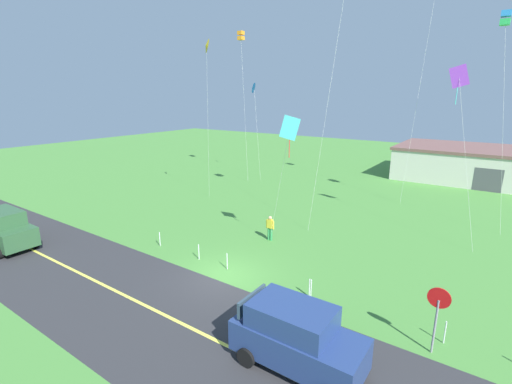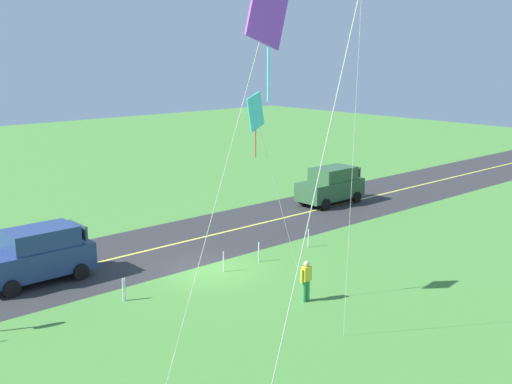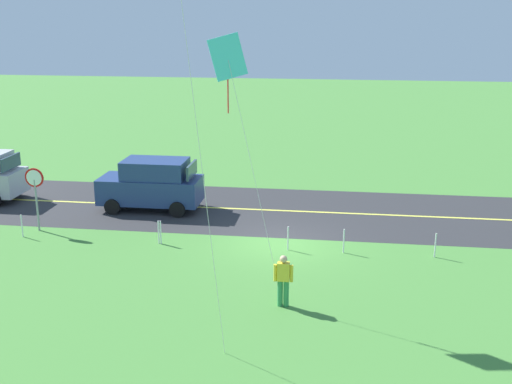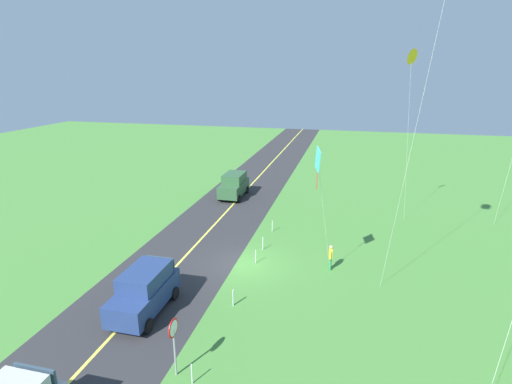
{
  "view_description": "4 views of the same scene",
  "coord_description": "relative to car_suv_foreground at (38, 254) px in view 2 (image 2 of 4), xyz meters",
  "views": [
    {
      "loc": [
        10.73,
        -12.66,
        8.89
      ],
      "look_at": [
        -0.39,
        3.4,
        3.61
      ],
      "focal_mm": 25.3,
      "sensor_mm": 36.0,
      "label": 1
    },
    {
      "loc": [
        15.69,
        20.72,
        9.21
      ],
      "look_at": [
        -0.95,
        2.13,
        3.65
      ],
      "focal_mm": 44.37,
      "sensor_mm": 36.0,
      "label": 2
    },
    {
      "loc": [
        -2.19,
        22.47,
        8.44
      ],
      "look_at": [
        0.61,
        2.17,
        2.59
      ],
      "focal_mm": 44.63,
      "sensor_mm": 36.0,
      "label": 3
    },
    {
      "loc": [
        21.42,
        6.06,
        11.63
      ],
      "look_at": [
        -1.14,
        0.53,
        4.45
      ],
      "focal_mm": 27.68,
      "sensor_mm": 36.0,
      "label": 4
    }
  ],
  "objects": [
    {
      "name": "ground_plane",
      "position": [
        -5.97,
        3.45,
        -1.2
      ],
      "size": [
        120.0,
        120.0,
        0.1
      ],
      "primitive_type": "cube",
      "color": "#478438"
    },
    {
      "name": "asphalt_road",
      "position": [
        -5.97,
        -0.55,
        -1.15
      ],
      "size": [
        120.0,
        7.0,
        0.0
      ],
      "primitive_type": "cube",
      "color": "#2D2D30",
      "rests_on": "ground"
    },
    {
      "name": "road_centre_stripe",
      "position": [
        -5.97,
        -0.55,
        -1.15
      ],
      "size": [
        120.0,
        0.16,
        0.0
      ],
      "primitive_type": "cube",
      "color": "#E5E04C",
      "rests_on": "asphalt_road"
    },
    {
      "name": "car_suv_foreground",
      "position": [
        0.0,
        0.0,
        0.0
      ],
      "size": [
        4.4,
        2.12,
        2.24
      ],
      "color": "navy",
      "rests_on": "ground"
    },
    {
      "name": "car_parked_west_far",
      "position": [
        -19.15,
        -1.16,
        0.0
      ],
      "size": [
        4.4,
        2.12,
        2.24
      ],
      "color": "#2D5633",
      "rests_on": "ground"
    },
    {
      "name": "person_adult_near",
      "position": [
        -6.6,
        8.75,
        -0.29
      ],
      "size": [
        0.58,
        0.22,
        1.6
      ],
      "rotation": [
        0.0,
        0.0,
        3.57
      ],
      "color": "#338C4C",
      "rests_on": "ground"
    },
    {
      "name": "kite_red_low",
      "position": [
        -4.88,
        7.86,
        5.89
      ],
      "size": [
        2.32,
        1.1,
        7.87
      ],
      "color": "silver",
      "rests_on": "ground"
    },
    {
      "name": "kite_cyan_top",
      "position": [
        1.98,
        15.78,
        8.58
      ],
      "size": [
        2.78,
        1.83,
        10.64
      ],
      "color": "silver",
      "rests_on": "ground"
    },
    {
      "name": "fence_post_0",
      "position": [
        -11.57,
        4.15,
        -0.7
      ],
      "size": [
        0.05,
        0.05,
        0.9
      ],
      "primitive_type": "cylinder",
      "color": "silver",
      "rests_on": "ground"
    },
    {
      "name": "fence_post_1",
      "position": [
        -8.36,
        4.15,
        -0.7
      ],
      "size": [
        0.05,
        0.05,
        0.9
      ],
      "primitive_type": "cylinder",
      "color": "silver",
      "rests_on": "ground"
    },
    {
      "name": "fence_post_2",
      "position": [
        -6.34,
        4.15,
        -0.7
      ],
      "size": [
        0.05,
        0.05,
        0.9
      ],
      "primitive_type": "cylinder",
      "color": "silver",
      "rests_on": "ground"
    },
    {
      "name": "fence_post_3",
      "position": [
        -1.55,
        4.15,
        -0.7
      ],
      "size": [
        0.05,
        0.05,
        0.9
      ],
      "primitive_type": "cylinder",
      "color": "silver",
      "rests_on": "ground"
    },
    {
      "name": "fence_post_4",
      "position": [
        -1.47,
        4.15,
        -0.7
      ],
      "size": [
        0.05,
        0.05,
        0.9
      ],
      "primitive_type": "cylinder",
      "color": "silver",
      "rests_on": "ground"
    }
  ]
}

